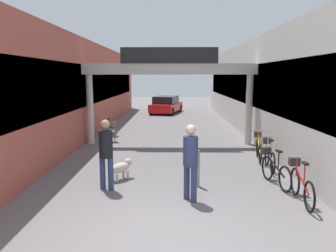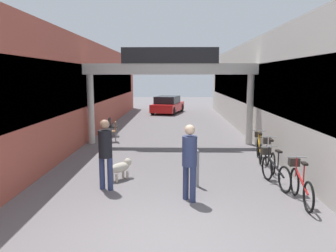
# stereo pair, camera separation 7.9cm
# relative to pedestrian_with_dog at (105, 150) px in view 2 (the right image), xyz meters

# --- Properties ---
(ground_plane) EXTENTS (80.00, 80.00, 0.00)m
(ground_plane) POSITION_rel_pedestrian_with_dog_xyz_m (1.52, -2.35, -1.04)
(ground_plane) COLOR slate
(storefront_left) EXTENTS (3.00, 26.00, 4.46)m
(storefront_left) POSITION_rel_pedestrian_with_dog_xyz_m (-3.58, 8.65, 1.20)
(storefront_left) COLOR #B25142
(storefront_left) RESTS_ON ground_plane
(storefront_right) EXTENTS (3.00, 26.00, 4.46)m
(storefront_right) POSITION_rel_pedestrian_with_dog_xyz_m (6.61, 8.65, 1.20)
(storefront_right) COLOR beige
(storefront_right) RESTS_ON ground_plane
(arcade_sign_gateway) EXTENTS (7.40, 0.47, 4.01)m
(arcade_sign_gateway) POSITION_rel_pedestrian_with_dog_xyz_m (1.52, 5.73, 1.82)
(arcade_sign_gateway) COLOR beige
(arcade_sign_gateway) RESTS_ON ground_plane
(pedestrian_with_dog) EXTENTS (0.44, 0.44, 1.80)m
(pedestrian_with_dog) POSITION_rel_pedestrian_with_dog_xyz_m (0.00, 0.00, 0.00)
(pedestrian_with_dog) COLOR navy
(pedestrian_with_dog) RESTS_ON ground_plane
(pedestrian_companion) EXTENTS (0.48, 0.48, 1.78)m
(pedestrian_companion) POSITION_rel_pedestrian_with_dog_xyz_m (2.07, -0.70, -0.01)
(pedestrian_companion) COLOR navy
(pedestrian_companion) RESTS_ON ground_plane
(dog_on_leash) EXTENTS (0.67, 0.75, 0.55)m
(dog_on_leash) POSITION_rel_pedestrian_with_dog_xyz_m (0.25, 0.85, -0.69)
(dog_on_leash) COLOR beige
(dog_on_leash) RESTS_ON ground_plane
(bicycle_red_nearest) EXTENTS (0.46, 1.69, 0.98)m
(bicycle_red_nearest) POSITION_rel_pedestrian_with_dog_xyz_m (4.61, -0.68, -0.60)
(bicycle_red_nearest) COLOR black
(bicycle_red_nearest) RESTS_ON ground_plane
(bicycle_black_second) EXTENTS (0.46, 1.68, 0.98)m
(bicycle_black_second) POSITION_rel_pedestrian_with_dog_xyz_m (4.36, 0.49, -0.60)
(bicycle_black_second) COLOR black
(bicycle_black_second) RESTS_ON ground_plane
(bicycle_silver_third) EXTENTS (0.46, 1.68, 0.98)m
(bicycle_silver_third) POSITION_rel_pedestrian_with_dog_xyz_m (4.66, 1.97, -0.60)
(bicycle_silver_third) COLOR black
(bicycle_silver_third) RESTS_ON ground_plane
(bicycle_orange_farthest) EXTENTS (0.47, 1.68, 0.98)m
(bicycle_orange_farthest) POSITION_rel_pedestrian_with_dog_xyz_m (4.63, 3.14, -0.60)
(bicycle_orange_farthest) COLOR black
(bicycle_orange_farthest) RESTS_ON ground_plane
(bollard_post_metal) EXTENTS (0.10, 0.10, 0.98)m
(bollard_post_metal) POSITION_rel_pedestrian_with_dog_xyz_m (2.32, 0.29, -0.54)
(bollard_post_metal) COLOR gray
(bollard_post_metal) RESTS_ON ground_plane
(cafe_chair_wood_nearer) EXTENTS (0.49, 0.49, 0.89)m
(cafe_chair_wood_nearer) POSITION_rel_pedestrian_with_dog_xyz_m (-0.97, 6.13, -0.50)
(cafe_chair_wood_nearer) COLOR gray
(cafe_chair_wood_nearer) RESTS_ON ground_plane
(cafe_chair_black_farther) EXTENTS (0.40, 0.40, 0.89)m
(cafe_chair_black_farther) POSITION_rel_pedestrian_with_dog_xyz_m (-1.29, 7.45, -0.50)
(cafe_chair_black_farther) COLOR gray
(cafe_chair_black_farther) RESTS_ON ground_plane
(parked_car_red) EXTENTS (2.63, 4.30, 1.33)m
(parked_car_red) POSITION_rel_pedestrian_with_dog_xyz_m (1.14, 17.55, -0.39)
(parked_car_red) COLOR red
(parked_car_red) RESTS_ON ground_plane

